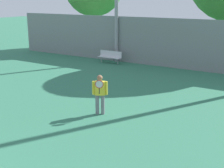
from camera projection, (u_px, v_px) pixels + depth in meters
name	position (u px, v px, depth m)	size (l,w,h in m)	color
tennis_player	(100.00, 92.00, 11.83)	(0.54, 0.51, 1.56)	slate
bench_adjacent_court	(110.00, 56.00, 21.18)	(1.68, 0.40, 0.84)	silver
back_fence	(177.00, 44.00, 19.41)	(25.93, 0.06, 3.11)	gray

